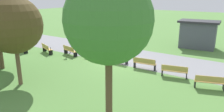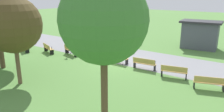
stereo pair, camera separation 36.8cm
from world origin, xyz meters
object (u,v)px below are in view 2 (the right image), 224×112
object	(u,v)px
bench_3	(94,53)
bench_6	(174,71)
tree_1	(13,25)
tree_3	(104,21)
bench_5	(144,63)
bench_0	(25,47)
bench_4	(118,57)
bench_2	(71,50)
kiosk	(200,34)
bench_7	(209,83)
lamp_post	(72,22)
bench_1	(48,48)

from	to	relation	value
bench_3	bench_6	bearing A→B (deg)	3.26
tree_1	tree_3	xyz separation A→B (m)	(7.36, -0.70, 0.83)
bench_5	tree_1	bearing A→B (deg)	-132.96
bench_0	bench_4	size ratio (longest dim) A/B	1.02
bench_2	bench_5	distance (m)	7.47
bench_0	kiosk	distance (m)	17.87
bench_6	kiosk	xyz separation A→B (m)	(-0.88, 9.72, 1.01)
tree_3	kiosk	size ratio (longest dim) A/B	1.51
bench_0	bench_7	world-z (taller)	same
bench_5	kiosk	distance (m)	9.49
bench_4	tree_1	xyz separation A→B (m)	(-2.73, -7.20, 3.29)
bench_0	bench_4	xyz separation A→B (m)	(9.67, 2.21, 0.00)
bench_6	lamp_post	xyz separation A→B (m)	(-11.10, 1.47, 2.42)
bench_4	lamp_post	xyz separation A→B (m)	(-6.14, 0.91, 2.42)
bench_0	tree_3	bearing A→B (deg)	4.23
lamp_post	kiosk	distance (m)	13.22
bench_3	bench_5	xyz separation A→B (m)	(4.99, 0.00, 0.00)
bench_7	lamp_post	size ratio (longest dim) A/B	0.43
bench_6	kiosk	size ratio (longest dim) A/B	0.43
bench_0	bench_6	size ratio (longest dim) A/B	0.98
bench_6	lamp_post	world-z (taller)	lamp_post
tree_1	lamp_post	world-z (taller)	tree_1
bench_6	bench_7	bearing A→B (deg)	-29.07
bench_4	tree_3	bearing A→B (deg)	-59.59
bench_1	bench_5	world-z (taller)	same
bench_0	bench_7	size ratio (longest dim) A/B	0.99
bench_1	bench_7	size ratio (longest dim) A/B	1.00
bench_0	bench_4	distance (m)	9.92
bench_3	bench_7	xyz separation A→B (m)	(9.86, -1.11, 0.00)
bench_3	bench_4	bearing A→B (deg)	9.70
bench_4	bench_5	xyz separation A→B (m)	(2.50, -0.14, 0.00)
bench_4	bench_1	bearing A→B (deg)	-170.34
bench_4	bench_5	world-z (taller)	same
bench_7	bench_6	bearing A→B (deg)	144.45
bench_1	tree_3	world-z (taller)	tree_3
bench_2	bench_6	distance (m)	9.92
bench_5	tree_3	size ratio (longest dim) A/B	0.28
bench_2	lamp_post	xyz separation A→B (m)	(-1.18, 1.47, 2.42)
bench_1	bench_3	distance (m)	4.99
bench_2	bench_3	distance (m)	2.50
bench_0	tree_1	distance (m)	9.16
tree_3	lamp_post	distance (m)	14.02
bench_3	tree_1	distance (m)	7.79
bench_4	bench_5	distance (m)	2.50
tree_1	lamp_post	bearing A→B (deg)	112.83
bench_4	bench_5	size ratio (longest dim) A/B	0.98
bench_2	bench_1	bearing A→B (deg)	-150.93
bench_1	bench_3	xyz separation A→B (m)	(4.86, 1.11, 0.00)
bench_0	lamp_post	xyz separation A→B (m)	(3.53, 3.12, 2.42)
tree_1	tree_3	bearing A→B (deg)	-5.41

